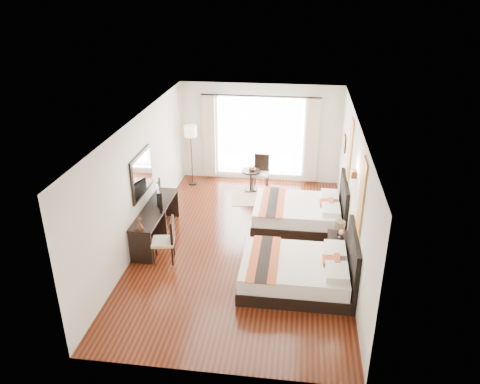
# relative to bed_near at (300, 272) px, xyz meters

# --- Properties ---
(floor) EXTENTS (4.50, 7.50, 0.01)m
(floor) POSITION_rel_bed_near_xyz_m (-1.25, 1.37, -0.31)
(floor) COLOR #341009
(floor) RESTS_ON ground
(ceiling) EXTENTS (4.50, 7.50, 0.02)m
(ceiling) POSITION_rel_bed_near_xyz_m (-1.25, 1.37, 2.48)
(ceiling) COLOR white
(ceiling) RESTS_ON wall_headboard
(wall_headboard) EXTENTS (0.01, 7.50, 2.80)m
(wall_headboard) POSITION_rel_bed_near_xyz_m (1.00, 1.37, 1.09)
(wall_headboard) COLOR silver
(wall_headboard) RESTS_ON floor
(wall_desk) EXTENTS (0.01, 7.50, 2.80)m
(wall_desk) POSITION_rel_bed_near_xyz_m (-3.49, 1.37, 1.09)
(wall_desk) COLOR silver
(wall_desk) RESTS_ON floor
(wall_window) EXTENTS (4.50, 0.01, 2.80)m
(wall_window) POSITION_rel_bed_near_xyz_m (-1.25, 5.12, 1.09)
(wall_window) COLOR silver
(wall_window) RESTS_ON floor
(wall_entry) EXTENTS (4.50, 0.01, 2.80)m
(wall_entry) POSITION_rel_bed_near_xyz_m (-1.25, -2.37, 1.09)
(wall_entry) COLOR silver
(wall_entry) RESTS_ON floor
(window_glass) EXTENTS (2.40, 0.02, 2.20)m
(window_glass) POSITION_rel_bed_near_xyz_m (-1.25, 5.10, 0.99)
(window_glass) COLOR white
(window_glass) RESTS_ON wall_window
(sheer_curtain) EXTENTS (2.30, 0.02, 2.10)m
(sheer_curtain) POSITION_rel_bed_near_xyz_m (-1.25, 5.04, 0.99)
(sheer_curtain) COLOR white
(sheer_curtain) RESTS_ON wall_window
(drape_left) EXTENTS (0.35, 0.14, 2.35)m
(drape_left) POSITION_rel_bed_near_xyz_m (-2.70, 5.00, 0.97)
(drape_left) COLOR beige
(drape_left) RESTS_ON floor
(drape_right) EXTENTS (0.35, 0.14, 2.35)m
(drape_right) POSITION_rel_bed_near_xyz_m (0.20, 5.00, 0.97)
(drape_right) COLOR beige
(drape_right) RESTS_ON floor
(art_panel_near) EXTENTS (0.03, 0.50, 1.35)m
(art_panel_near) POSITION_rel_bed_near_xyz_m (0.98, -0.00, 1.64)
(art_panel_near) COLOR #933215
(art_panel_near) RESTS_ON wall_headboard
(art_panel_far) EXTENTS (0.03, 0.50, 1.35)m
(art_panel_far) POSITION_rel_bed_near_xyz_m (0.98, 2.47, 1.64)
(art_panel_far) COLOR #933215
(art_panel_far) RESTS_ON wall_headboard
(wall_sconce) EXTENTS (0.10, 0.14, 0.14)m
(wall_sconce) POSITION_rel_bed_near_xyz_m (0.94, 1.09, 1.61)
(wall_sconce) COLOR #4A281A
(wall_sconce) RESTS_ON wall_headboard
(mirror_frame) EXTENTS (0.04, 1.25, 0.95)m
(mirror_frame) POSITION_rel_bed_near_xyz_m (-3.47, 1.41, 1.24)
(mirror_frame) COLOR black
(mirror_frame) RESTS_ON wall_desk
(mirror_glass) EXTENTS (0.01, 1.12, 0.82)m
(mirror_glass) POSITION_rel_bed_near_xyz_m (-3.44, 1.41, 1.24)
(mirror_glass) COLOR white
(mirror_glass) RESTS_ON mirror_frame
(bed_near) EXTENTS (2.12, 1.65, 1.19)m
(bed_near) POSITION_rel_bed_near_xyz_m (0.00, 0.00, 0.00)
(bed_near) COLOR black
(bed_near) RESTS_ON floor
(bed_far) EXTENTS (2.13, 1.66, 1.20)m
(bed_far) POSITION_rel_bed_near_xyz_m (-0.00, 2.47, 0.00)
(bed_far) COLOR black
(bed_far) RESTS_ON floor
(nightstand) EXTENTS (0.44, 0.55, 0.53)m
(nightstand) POSITION_rel_bed_near_xyz_m (0.78, 1.09, -0.05)
(nightstand) COLOR black
(nightstand) RESTS_ON floor
(table_lamp) EXTENTS (0.21, 0.21, 0.34)m
(table_lamp) POSITION_rel_bed_near_xyz_m (0.79, 1.15, 0.42)
(table_lamp) COLOR black
(table_lamp) RESTS_ON nightstand
(vase) EXTENTS (0.12, 0.12, 0.12)m
(vase) POSITION_rel_bed_near_xyz_m (0.80, 0.93, 0.25)
(vase) COLOR black
(vase) RESTS_ON nightstand
(console_desk) EXTENTS (0.50, 2.20, 0.76)m
(console_desk) POSITION_rel_bed_near_xyz_m (-3.24, 1.41, 0.07)
(console_desk) COLOR black
(console_desk) RESTS_ON floor
(television) EXTENTS (0.38, 0.84, 0.49)m
(television) POSITION_rel_bed_near_xyz_m (-3.22, 1.54, 0.69)
(television) COLOR black
(television) RESTS_ON console_desk
(bronze_figurine) EXTENTS (0.16, 0.16, 0.24)m
(bronze_figurine) POSITION_rel_bed_near_xyz_m (-3.24, 0.41, 0.57)
(bronze_figurine) COLOR #4A281A
(bronze_figurine) RESTS_ON console_desk
(desk_chair) EXTENTS (0.52, 0.52, 0.97)m
(desk_chair) POSITION_rel_bed_near_xyz_m (-2.78, 0.52, -0.01)
(desk_chair) COLOR #B8A78D
(desk_chair) RESTS_ON floor
(floor_lamp) EXTENTS (0.35, 0.35, 1.72)m
(floor_lamp) POSITION_rel_bed_near_xyz_m (-3.11, 4.51, 1.15)
(floor_lamp) COLOR black
(floor_lamp) RESTS_ON floor
(side_table) EXTENTS (0.52, 0.52, 0.60)m
(side_table) POSITION_rel_bed_near_xyz_m (-1.41, 4.28, -0.01)
(side_table) COLOR black
(side_table) RESTS_ON floor
(fruit_bowl) EXTENTS (0.24, 0.24, 0.05)m
(fruit_bowl) POSITION_rel_bed_near_xyz_m (-1.38, 4.27, 0.32)
(fruit_bowl) COLOR #4D321B
(fruit_bowl) RESTS_ON side_table
(window_chair) EXTENTS (0.47, 0.47, 0.95)m
(window_chair) POSITION_rel_bed_near_xyz_m (-1.16, 4.48, -0.02)
(window_chair) COLOR #B8A78D
(window_chair) RESTS_ON floor
(jute_rug) EXTENTS (1.39, 1.09, 0.01)m
(jute_rug) POSITION_rel_bed_near_xyz_m (-1.25, 3.72, -0.30)
(jute_rug) COLOR tan
(jute_rug) RESTS_ON floor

